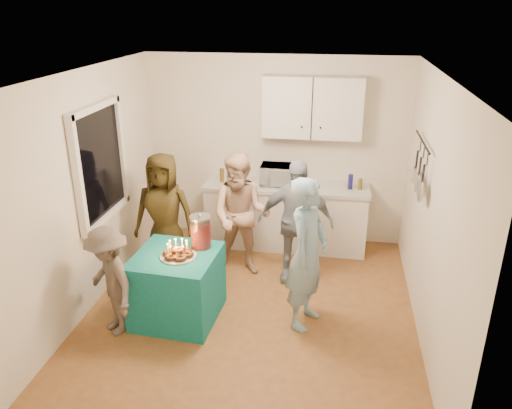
% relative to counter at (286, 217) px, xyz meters
% --- Properties ---
extents(floor, '(4.00, 4.00, 0.00)m').
position_rel_counter_xyz_m(floor, '(-0.20, -1.70, -0.43)').
color(floor, brown).
rests_on(floor, ground).
extents(ceiling, '(4.00, 4.00, 0.00)m').
position_rel_counter_xyz_m(ceiling, '(-0.20, -1.70, 2.17)').
color(ceiling, white).
rests_on(ceiling, floor).
extents(back_wall, '(3.60, 3.60, 0.00)m').
position_rel_counter_xyz_m(back_wall, '(-0.20, 0.30, 0.87)').
color(back_wall, silver).
rests_on(back_wall, floor).
extents(left_wall, '(4.00, 4.00, 0.00)m').
position_rel_counter_xyz_m(left_wall, '(-2.00, -1.70, 0.87)').
color(left_wall, silver).
rests_on(left_wall, floor).
extents(right_wall, '(4.00, 4.00, 0.00)m').
position_rel_counter_xyz_m(right_wall, '(1.60, -1.70, 0.87)').
color(right_wall, silver).
rests_on(right_wall, floor).
extents(window_night, '(0.04, 1.00, 1.20)m').
position_rel_counter_xyz_m(window_night, '(-1.97, -1.40, 1.12)').
color(window_night, black).
rests_on(window_night, left_wall).
extents(counter, '(2.20, 0.58, 0.86)m').
position_rel_counter_xyz_m(counter, '(0.00, 0.00, 0.00)').
color(counter, white).
rests_on(counter, floor).
extents(countertop, '(2.24, 0.62, 0.05)m').
position_rel_counter_xyz_m(countertop, '(0.00, -0.00, 0.46)').
color(countertop, beige).
rests_on(countertop, counter).
extents(upper_cabinet, '(1.30, 0.30, 0.80)m').
position_rel_counter_xyz_m(upper_cabinet, '(0.30, 0.15, 1.52)').
color(upper_cabinet, white).
rests_on(upper_cabinet, back_wall).
extents(pot_rack, '(0.12, 1.00, 0.60)m').
position_rel_counter_xyz_m(pot_rack, '(1.52, -1.00, 1.17)').
color(pot_rack, black).
rests_on(pot_rack, right_wall).
extents(microwave, '(0.50, 0.34, 0.27)m').
position_rel_counter_xyz_m(microwave, '(-0.11, 0.00, 0.62)').
color(microwave, white).
rests_on(microwave, countertop).
extents(party_table, '(0.90, 0.90, 0.76)m').
position_rel_counter_xyz_m(party_table, '(-0.97, -1.93, -0.05)').
color(party_table, '#116F6F').
rests_on(party_table, floor).
extents(donut_cake, '(0.38, 0.38, 0.18)m').
position_rel_counter_xyz_m(donut_cake, '(-0.92, -1.96, 0.42)').
color(donut_cake, '#381C0C').
rests_on(donut_cake, party_table).
extents(punch_jar, '(0.22, 0.22, 0.34)m').
position_rel_counter_xyz_m(punch_jar, '(-0.74, -1.70, 0.50)').
color(punch_jar, '#BA120E').
rests_on(punch_jar, party_table).
extents(man_birthday, '(0.56, 0.69, 1.65)m').
position_rel_counter_xyz_m(man_birthday, '(0.41, -1.80, 0.39)').
color(man_birthday, '#87ADC4').
rests_on(man_birthday, floor).
extents(woman_back_left, '(0.78, 0.52, 1.56)m').
position_rel_counter_xyz_m(woman_back_left, '(-1.42, -0.94, 0.35)').
color(woman_back_left, '#524317').
rests_on(woman_back_left, floor).
extents(woman_back_center, '(0.78, 0.61, 1.57)m').
position_rel_counter_xyz_m(woman_back_center, '(-0.47, -0.85, 0.36)').
color(woman_back_center, tan).
rests_on(woman_back_center, floor).
extents(woman_back_right, '(0.92, 0.39, 1.56)m').
position_rel_counter_xyz_m(woman_back_right, '(0.21, -0.91, 0.35)').
color(woman_back_right, '#102037').
rests_on(woman_back_right, floor).
extents(child_near_left, '(0.87, 0.84, 1.19)m').
position_rel_counter_xyz_m(child_near_left, '(-1.55, -2.29, 0.17)').
color(child_near_left, '#4E443E').
rests_on(child_near_left, floor).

